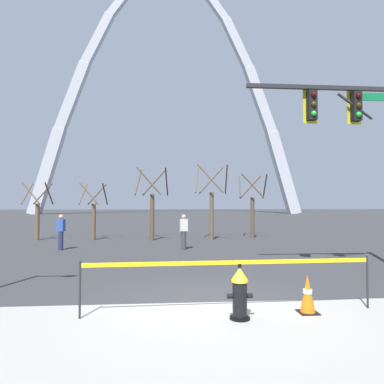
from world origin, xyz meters
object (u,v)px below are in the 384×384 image
(monument_arch, at_px, (168,103))
(pedestrian_walking_left, at_px, (61,232))
(pedestrian_standing_center, at_px, (184,232))
(traffic_cone_by_hydrant, at_px, (308,294))
(traffic_signal_gantry, at_px, (365,138))
(fire_hydrant, at_px, (240,293))

(monument_arch, relative_size, pedestrian_walking_left, 34.58)
(monument_arch, distance_m, pedestrian_standing_center, 59.48)
(pedestrian_walking_left, distance_m, pedestrian_standing_center, 5.52)
(traffic_cone_by_hydrant, distance_m, traffic_signal_gantry, 6.19)
(pedestrian_standing_center, bearing_deg, traffic_cone_by_hydrant, -78.91)
(traffic_signal_gantry, bearing_deg, traffic_cone_by_hydrant, -132.97)
(fire_hydrant, height_order, pedestrian_walking_left, pedestrian_walking_left)
(traffic_signal_gantry, bearing_deg, fire_hydrant, -140.78)
(monument_arch, relative_size, pedestrian_standing_center, 34.58)
(pedestrian_walking_left, bearing_deg, pedestrian_standing_center, -3.37)
(pedestrian_walking_left, bearing_deg, fire_hydrant, -58.85)
(traffic_signal_gantry, xyz_separation_m, pedestrian_walking_left, (-10.72, 6.01, -3.25))
(traffic_signal_gantry, xyz_separation_m, monument_arch, (-5.25, 61.01, 18.62))
(fire_hydrant, distance_m, monument_arch, 68.58)
(traffic_signal_gantry, bearing_deg, monument_arch, 94.92)
(fire_hydrant, height_order, monument_arch, monument_arch)
(traffic_cone_by_hydrant, xyz_separation_m, traffic_signal_gantry, (3.38, 3.63, 3.71))
(fire_hydrant, xyz_separation_m, pedestrian_walking_left, (-5.98, 9.89, 0.35))
(traffic_signal_gantry, height_order, pedestrian_standing_center, traffic_signal_gantry)
(pedestrian_standing_center, bearing_deg, fire_hydrant, -87.22)
(traffic_signal_gantry, relative_size, pedestrian_walking_left, 3.77)
(fire_hydrant, distance_m, pedestrian_walking_left, 11.56)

